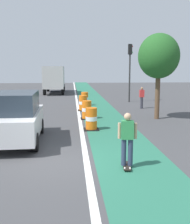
# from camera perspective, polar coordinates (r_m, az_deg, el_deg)

# --- Properties ---
(ground_plane) EXTENTS (100.00, 100.00, 0.00)m
(ground_plane) POSITION_cam_1_polar(r_m,az_deg,el_deg) (9.31, -7.43, -9.86)
(ground_plane) COLOR #424244
(bike_lane_strip) EXTENTS (2.50, 80.00, 0.01)m
(bike_lane_strip) POSITION_cam_1_polar(r_m,az_deg,el_deg) (21.11, 0.56, 0.80)
(bike_lane_strip) COLOR #286B51
(bike_lane_strip) RESTS_ON ground
(lane_divider_stripe) EXTENTS (0.20, 80.00, 0.01)m
(lane_divider_stripe) POSITION_cam_1_polar(r_m,az_deg,el_deg) (21.03, -3.52, 0.75)
(lane_divider_stripe) COLOR silver
(lane_divider_stripe) RESTS_ON ground
(skateboarder_on_lane) EXTENTS (0.57, 0.82, 1.69)m
(skateboarder_on_lane) POSITION_cam_1_polar(r_m,az_deg,el_deg) (8.40, 6.64, -5.43)
(skateboarder_on_lane) COLOR black
(skateboarder_on_lane) RESTS_ON ground
(parked_suv_nearest) EXTENTS (2.04, 4.66, 2.04)m
(parked_suv_nearest) POSITION_cam_1_polar(r_m,az_deg,el_deg) (11.72, -15.79, -1.00)
(parked_suv_nearest) COLOR silver
(parked_suv_nearest) RESTS_ON ground
(traffic_barrel_front) EXTENTS (0.73, 0.73, 1.09)m
(traffic_barrel_front) POSITION_cam_1_polar(r_m,az_deg,el_deg) (13.62, -0.76, -1.46)
(traffic_barrel_front) COLOR orange
(traffic_barrel_front) RESTS_ON ground
(traffic_barrel_mid) EXTENTS (0.73, 0.73, 1.09)m
(traffic_barrel_mid) POSITION_cam_1_polar(r_m,az_deg,el_deg) (16.58, -1.71, 0.41)
(traffic_barrel_mid) COLOR orange
(traffic_barrel_mid) RESTS_ON ground
(traffic_barrel_back) EXTENTS (0.73, 0.73, 1.09)m
(traffic_barrel_back) POSITION_cam_1_polar(r_m,az_deg,el_deg) (19.86, -2.48, 1.81)
(traffic_barrel_back) COLOR orange
(traffic_barrel_back) RESTS_ON ground
(traffic_barrel_far) EXTENTS (0.73, 0.73, 1.09)m
(traffic_barrel_far) POSITION_cam_1_polar(r_m,az_deg,el_deg) (22.59, -2.13, 2.67)
(traffic_barrel_far) COLOR orange
(traffic_barrel_far) RESTS_ON ground
(delivery_truck_down_block) EXTENTS (2.39, 7.61, 3.23)m
(delivery_truck_down_block) POSITION_cam_1_polar(r_m,az_deg,el_deg) (34.31, -8.31, 6.92)
(delivery_truck_down_block) COLOR beige
(delivery_truck_down_block) RESTS_ON ground
(traffic_light_corner) EXTENTS (0.41, 0.32, 5.10)m
(traffic_light_corner) POSITION_cam_1_polar(r_m,az_deg,el_deg) (25.11, 7.18, 10.02)
(traffic_light_corner) COLOR #2D2D2D
(traffic_light_corner) RESTS_ON ground
(pedestrian_crossing) EXTENTS (0.34, 0.20, 1.61)m
(pedestrian_crossing) POSITION_cam_1_polar(r_m,az_deg,el_deg) (21.16, 9.57, 3.04)
(pedestrian_crossing) COLOR #33333D
(pedestrian_crossing) RESTS_ON ground
(street_tree_sidewalk) EXTENTS (2.40, 2.40, 5.00)m
(street_tree_sidewalk) POSITION_cam_1_polar(r_m,az_deg,el_deg) (16.84, 12.94, 11.02)
(street_tree_sidewalk) COLOR brown
(street_tree_sidewalk) RESTS_ON ground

